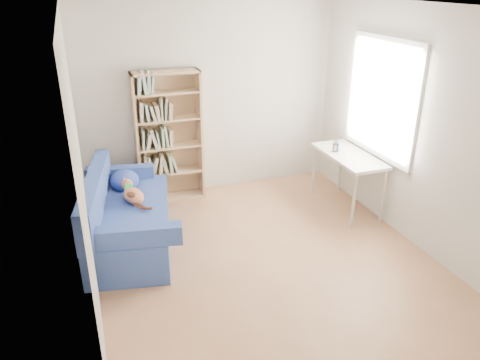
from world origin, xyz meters
The scene contains 6 objects.
ground centered at (0.00, 0.00, 0.00)m, with size 4.00×4.00×0.00m, color #A26C49.
room_shell centered at (0.10, 0.03, 1.64)m, with size 3.54×4.04×2.62m.
sofa centered at (-1.35, 0.83, 0.33)m, with size 1.15×1.92×0.87m.
bookshelf centered at (-0.62, 1.85, 0.81)m, with size 0.87×0.27×1.75m.
desk centered at (1.48, 0.79, 0.67)m, with size 0.51×1.11×0.75m.
pen_cup centered at (1.36, 0.95, 0.81)m, with size 0.09×0.09×0.16m.
Camera 1 is at (-1.69, -4.00, 2.85)m, focal length 35.00 mm.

